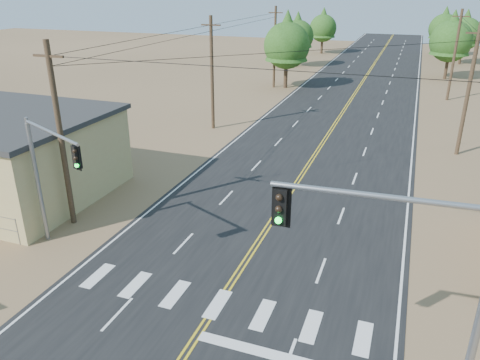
% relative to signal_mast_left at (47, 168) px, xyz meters
% --- Properties ---
extents(road, '(15.00, 200.00, 0.02)m').
position_rel_signal_mast_left_xyz_m(road, '(9.25, 20.62, -4.44)').
color(road, black).
rests_on(road, ground).
extents(utility_pole_left_near, '(1.80, 0.30, 10.00)m').
position_rel_signal_mast_left_xyz_m(utility_pole_left_near, '(-1.25, 2.62, 0.67)').
color(utility_pole_left_near, '#4C3826').
rests_on(utility_pole_left_near, ground).
extents(utility_pole_left_mid, '(1.80, 0.30, 10.00)m').
position_rel_signal_mast_left_xyz_m(utility_pole_left_mid, '(-1.25, 22.62, 0.67)').
color(utility_pole_left_mid, '#4C3826').
rests_on(utility_pole_left_mid, ground).
extents(utility_pole_left_far, '(1.80, 0.30, 10.00)m').
position_rel_signal_mast_left_xyz_m(utility_pole_left_far, '(-1.25, 42.62, 0.67)').
color(utility_pole_left_far, '#4C3826').
rests_on(utility_pole_left_far, ground).
extents(utility_pole_right_mid, '(1.80, 0.30, 10.00)m').
position_rel_signal_mast_left_xyz_m(utility_pole_right_mid, '(19.75, 22.62, 0.67)').
color(utility_pole_right_mid, '#4C3826').
rests_on(utility_pole_right_mid, ground).
extents(utility_pole_right_far, '(1.80, 0.30, 10.00)m').
position_rel_signal_mast_left_xyz_m(utility_pole_right_far, '(19.75, 42.62, 0.67)').
color(utility_pole_right_far, '#4C3826').
rests_on(utility_pole_right_far, ground).
extents(signal_mast_left, '(4.76, 2.36, 6.61)m').
position_rel_signal_mast_left_xyz_m(signal_mast_left, '(0.00, 0.00, 0.00)').
color(signal_mast_left, gray).
rests_on(signal_mast_left, ground).
extents(signal_mast_right, '(6.09, 0.76, 7.49)m').
position_rel_signal_mast_left_xyz_m(signal_mast_right, '(16.58, -4.30, 0.61)').
color(signal_mast_right, gray).
rests_on(signal_mast_right, ground).
extents(tree_left_near, '(5.79, 5.79, 9.65)m').
position_rel_signal_mast_left_xyz_m(tree_left_near, '(0.25, 42.88, 1.45)').
color(tree_left_near, '#3F2D1E').
rests_on(tree_left_near, ground).
extents(tree_left_mid, '(5.15, 5.15, 8.58)m').
position_rel_signal_mast_left_xyz_m(tree_left_mid, '(-2.52, 59.90, 0.80)').
color(tree_left_mid, '#3F2D1E').
rests_on(tree_left_mid, ground).
extents(tree_left_far, '(5.10, 5.10, 8.50)m').
position_rel_signal_mast_left_xyz_m(tree_left_far, '(-1.65, 76.80, 0.75)').
color(tree_left_far, '#3F2D1E').
rests_on(tree_left_far, ground).
extents(tree_right_near, '(5.64, 5.64, 9.39)m').
position_rel_signal_mast_left_xyz_m(tree_right_near, '(19.94, 56.51, 1.30)').
color(tree_right_near, '#3F2D1E').
rests_on(tree_right_near, ground).
extents(tree_right_mid, '(5.30, 5.30, 8.83)m').
position_rel_signal_mast_left_xyz_m(tree_right_mid, '(22.71, 71.80, 0.96)').
color(tree_right_mid, '#3F2D1E').
rests_on(tree_right_mid, ground).
extents(tree_right_far, '(5.32, 5.32, 8.87)m').
position_rel_signal_mast_left_xyz_m(tree_right_far, '(19.82, 80.91, 0.98)').
color(tree_right_far, '#3F2D1E').
rests_on(tree_right_far, ground).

